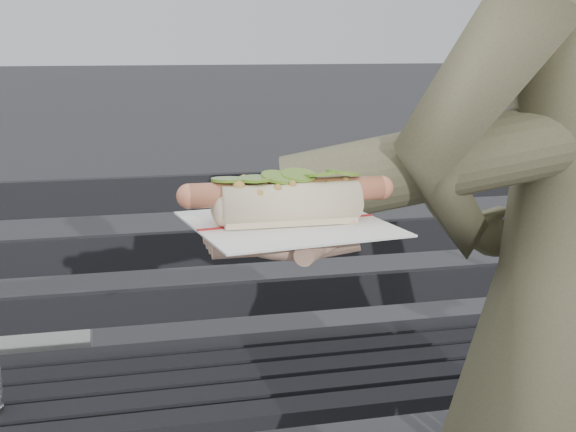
# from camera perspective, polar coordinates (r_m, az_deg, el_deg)

# --- Properties ---
(park_bench) EXTENTS (1.50, 0.44, 0.88)m
(park_bench) POSITION_cam_1_polar(r_m,az_deg,el_deg) (1.79, -1.36, -8.62)
(park_bench) COLOR black
(park_bench) RESTS_ON ground
(held_hotdog) EXTENTS (0.64, 0.31, 0.20)m
(held_hotdog) POSITION_cam_1_polar(r_m,az_deg,el_deg) (0.94, 11.19, 3.45)
(held_hotdog) COLOR #4F4E34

